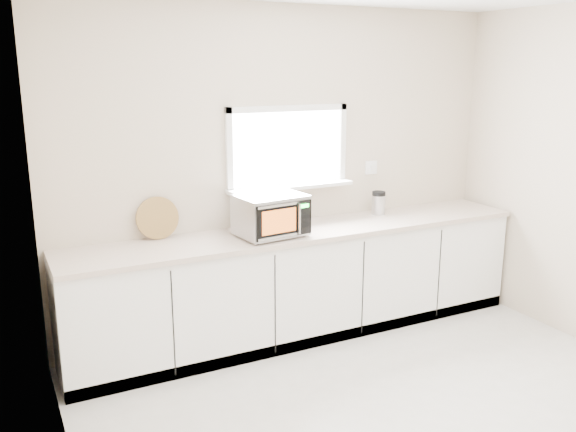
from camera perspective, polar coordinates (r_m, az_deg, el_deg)
back_wall at (r=5.14m, az=-0.11°, el=4.36°), size 4.00×0.17×2.70m
cabinets at (r=5.12m, az=1.39°, el=-6.38°), size 3.92×0.60×0.88m
countertop at (r=4.97m, az=1.47°, el=-1.44°), size 3.92×0.64×0.04m
microwave at (r=4.72m, az=-1.59°, el=0.12°), size 0.55×0.45×0.33m
knife_block at (r=4.89m, az=-2.77°, el=0.17°), size 0.13×0.23×0.32m
cutting_board at (r=4.75m, az=-12.11°, el=-0.18°), size 0.33×0.08×0.33m
coffee_grinder at (r=5.50m, az=8.47°, el=1.24°), size 0.16×0.16×0.21m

